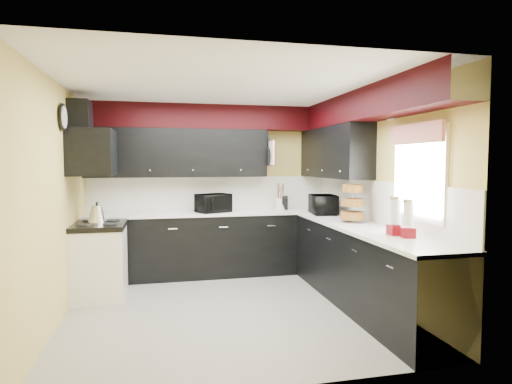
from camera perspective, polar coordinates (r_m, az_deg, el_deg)
ground at (r=5.07m, az=-3.48°, el=-15.18°), size 3.60×3.60×0.00m
wall_back at (r=6.59m, az=-6.02°, el=0.35°), size 3.60×0.06×2.50m
wall_right at (r=5.39m, az=15.69°, el=-0.58°), size 0.06×3.60×2.50m
wall_left at (r=4.86m, az=-24.98°, el=-1.29°), size 0.06×3.60×2.50m
ceiling at (r=4.86m, az=-3.61°, el=13.86°), size 3.60×3.60×0.06m
cab_back at (r=6.39m, az=-5.66°, el=-6.99°), size 3.60×0.60×0.90m
cab_right at (r=5.12m, az=14.14°, el=-9.87°), size 0.60×3.00×0.90m
counter_back at (r=6.32m, az=-5.68°, el=-2.80°), size 3.62×0.64×0.04m
counter_right at (r=5.03m, az=14.23°, el=-4.66°), size 0.64×3.02×0.04m
splash_back at (r=6.58m, az=-6.01°, el=-0.17°), size 3.60×0.02×0.50m
splash_right at (r=5.39m, az=15.59°, el=-1.21°), size 0.02×3.60×0.50m
upper_back at (r=6.36m, az=-10.37°, el=5.14°), size 2.60×0.35×0.70m
upper_right at (r=6.12m, az=10.32°, el=5.19°), size 0.35×1.80×0.70m
soffit_back at (r=6.43m, az=-5.90°, el=9.86°), size 3.60×0.36×0.35m
soffit_right at (r=5.18m, az=15.10°, el=11.17°), size 0.36×3.24×0.35m
stove at (r=5.67m, az=-20.10°, el=-8.84°), size 0.60×0.75×0.86m
cooktop at (r=5.59m, az=-20.21°, el=-4.24°), size 0.62×0.77×0.06m
hood at (r=5.54m, az=-20.95°, el=4.91°), size 0.50×0.78×0.55m
hood_duct at (r=5.59m, az=-22.40°, el=9.18°), size 0.24×0.40×0.40m
window at (r=4.60m, az=20.92°, el=2.29°), size 0.03×0.86×0.96m
valance at (r=4.58m, az=20.47°, el=7.30°), size 0.04×0.88×0.20m
pan_top at (r=6.49m, az=1.46°, el=6.95°), size 0.03×0.22×0.40m
pan_mid at (r=6.35m, az=1.74°, el=4.75°), size 0.03×0.28×0.46m
pan_low at (r=6.60m, az=1.18°, el=4.46°), size 0.03×0.24×0.42m
cut_board at (r=6.24m, az=2.10°, el=5.22°), size 0.03×0.26×0.35m
baskets at (r=5.32m, az=12.77°, el=-1.35°), size 0.27×0.27×0.50m
clock at (r=5.11m, az=-24.35°, el=9.08°), size 0.03×0.30×0.30m
deco_plate at (r=5.09m, az=17.50°, el=10.40°), size 0.03×0.24×0.24m
toaster_oven at (r=6.24m, az=-5.67°, el=-1.47°), size 0.58×0.54×0.27m
microwave at (r=6.05m, az=8.99°, el=-1.66°), size 0.39×0.52×0.27m
utensil_crock at (r=6.57m, az=3.29°, el=-1.60°), size 0.17×0.17×0.17m
knife_block at (r=6.55m, az=3.88°, el=-1.51°), size 0.12×0.15×0.20m
kettle at (r=5.71m, az=-20.41°, el=-2.73°), size 0.30×0.30×0.21m
dispenser_a at (r=4.36m, az=19.65°, el=-3.62°), size 0.15×0.15×0.33m
dispenser_b at (r=4.48m, az=18.10°, el=-3.25°), size 0.13×0.13×0.35m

